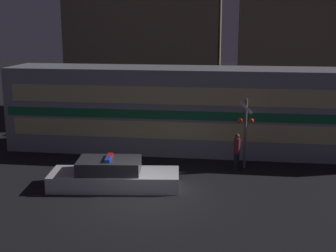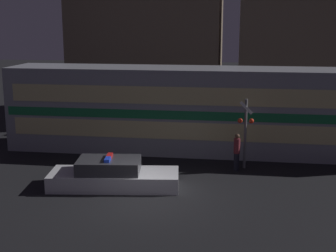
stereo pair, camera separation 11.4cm
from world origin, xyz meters
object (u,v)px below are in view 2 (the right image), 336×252
at_px(police_car, 113,176).
at_px(crossing_signal_near, 245,129).
at_px(train, 211,110).
at_px(pedestrian, 237,152).

distance_m(police_car, crossing_signal_near, 6.13).
bearing_deg(police_car, crossing_signal_near, 24.97).
xyz_separation_m(train, police_car, (-3.42, -5.79, -1.61)).
bearing_deg(police_car, train, 52.53).
height_order(train, crossing_signal_near, train).
bearing_deg(pedestrian, crossing_signal_near, 47.56).
height_order(police_car, pedestrian, pedestrian).
xyz_separation_m(pedestrian, crossing_signal_near, (0.34, 0.37, 0.93)).
xyz_separation_m(train, pedestrian, (1.32, -3.00, -1.22)).
relative_size(police_car, pedestrian, 3.13).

